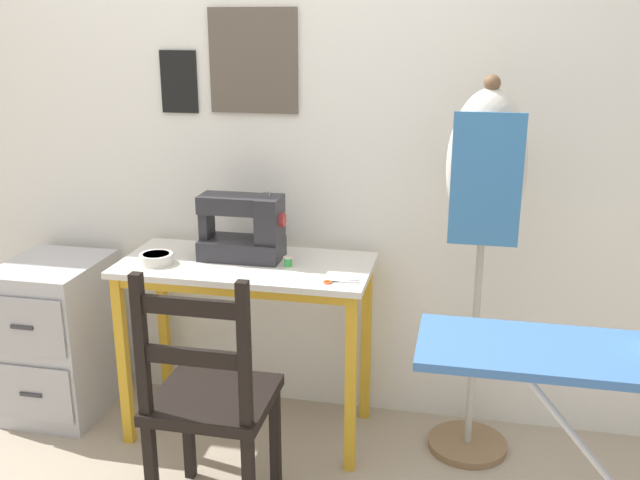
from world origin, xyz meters
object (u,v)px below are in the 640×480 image
(scissors, at_px, (336,282))
(wooden_chair, at_px, (210,402))
(filing_cabinet, at_px, (59,337))
(dress_form, at_px, (485,194))
(fabric_bowl, at_px, (156,258))
(thread_spool_near_machine, at_px, (288,262))
(sewing_machine, at_px, (246,229))

(scissors, bearing_deg, wooden_chair, -130.68)
(filing_cabinet, distance_m, dress_form, 1.93)
(fabric_bowl, xyz_separation_m, thread_spool_near_machine, (0.52, 0.07, -0.00))
(fabric_bowl, height_order, filing_cabinet, fabric_bowl)
(scissors, height_order, thread_spool_near_machine, thread_spool_near_machine)
(wooden_chair, xyz_separation_m, dress_form, (0.87, 0.60, 0.62))
(scissors, height_order, filing_cabinet, scissors)
(sewing_machine, bearing_deg, filing_cabinet, -176.59)
(fabric_bowl, bearing_deg, sewing_machine, 22.74)
(sewing_machine, relative_size, fabric_bowl, 2.62)
(fabric_bowl, distance_m, scissors, 0.74)
(scissors, distance_m, wooden_chair, 0.62)
(scissors, relative_size, wooden_chair, 0.14)
(fabric_bowl, distance_m, filing_cabinet, 0.69)
(thread_spool_near_machine, xyz_separation_m, filing_cabinet, (-1.05, 0.02, -0.43))
(fabric_bowl, height_order, wooden_chair, wooden_chair)
(filing_cabinet, bearing_deg, fabric_bowl, -9.29)
(wooden_chair, bearing_deg, scissors, 49.32)
(fabric_bowl, relative_size, wooden_chair, 0.14)
(scissors, distance_m, dress_form, 0.63)
(fabric_bowl, distance_m, wooden_chair, 0.69)
(wooden_chair, distance_m, filing_cabinet, 1.08)
(thread_spool_near_machine, bearing_deg, fabric_bowl, -172.17)
(dress_form, bearing_deg, thread_spool_near_machine, -175.42)
(sewing_machine, relative_size, thread_spool_near_machine, 8.47)
(scissors, bearing_deg, filing_cabinet, 173.24)
(thread_spool_near_machine, height_order, dress_form, dress_form)
(fabric_bowl, bearing_deg, thread_spool_near_machine, 7.83)
(fabric_bowl, xyz_separation_m, wooden_chair, (0.39, -0.47, -0.33))
(scissors, xyz_separation_m, filing_cabinet, (-1.27, 0.15, -0.41))
(thread_spool_near_machine, bearing_deg, scissors, -32.02)
(sewing_machine, distance_m, thread_spool_near_machine, 0.23)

